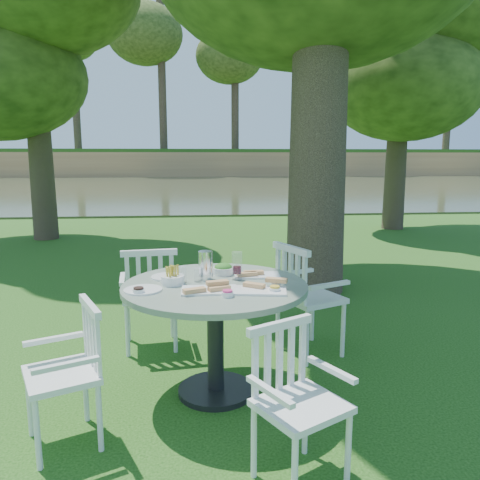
# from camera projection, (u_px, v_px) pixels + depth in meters

# --- Properties ---
(ground) EXTENTS (140.00, 140.00, 0.00)m
(ground) POSITION_uv_depth(u_px,v_px,m) (242.00, 321.00, 5.01)
(ground) COLOR #133C0C
(ground) RESTS_ON ground
(table) EXTENTS (1.32, 1.32, 0.84)m
(table) POSITION_uv_depth(u_px,v_px,m) (215.00, 307.00, 3.37)
(table) COLOR black
(table) RESTS_ON ground
(chair_ne) EXTENTS (0.63, 0.65, 0.99)m
(chair_ne) POSITION_uv_depth(u_px,v_px,m) (301.00, 291.00, 4.06)
(chair_ne) COLOR white
(chair_ne) RESTS_ON ground
(chair_nw) EXTENTS (0.53, 0.50, 0.95)m
(chair_nw) POSITION_uv_depth(u_px,v_px,m) (150.00, 291.00, 4.16)
(chair_nw) COLOR white
(chair_nw) RESTS_ON ground
(chair_sw) EXTENTS (0.55, 0.56, 0.86)m
(chair_sw) POSITION_uv_depth(u_px,v_px,m) (75.00, 362.00, 2.83)
(chair_sw) COLOR white
(chair_sw) RESTS_ON ground
(chair_se) EXTENTS (0.57, 0.56, 0.85)m
(chair_se) POSITION_uv_depth(u_px,v_px,m) (291.00, 389.00, 2.52)
(chair_se) COLOR white
(chair_se) RESTS_ON ground
(tableware) EXTENTS (1.13, 0.72, 0.21)m
(tableware) POSITION_uv_depth(u_px,v_px,m) (209.00, 277.00, 3.37)
(tableware) COLOR white
(tableware) RESTS_ON table
(river) EXTENTS (100.00, 28.00, 0.12)m
(river) POSITION_uv_depth(u_px,v_px,m) (202.00, 187.00, 27.55)
(river) COLOR #353A22
(river) RESTS_ON ground
(far_bank) EXTENTS (100.00, 18.00, 15.20)m
(far_bank) POSITION_uv_depth(u_px,v_px,m) (201.00, 98.00, 44.08)
(far_bank) COLOR #A97B4F
(far_bank) RESTS_ON ground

